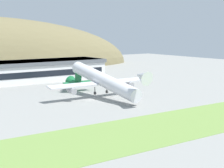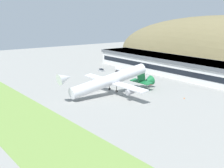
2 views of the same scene
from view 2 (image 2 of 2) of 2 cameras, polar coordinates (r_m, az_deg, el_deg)
The scene contains 8 objects.
ground_plane at distance 136.69m, azimuth -1.77°, elevation -1.61°, with size 367.31×367.31×0.00m, color gray.
grass_strip_foreground at distance 119.05m, azimuth -18.43°, elevation -4.49°, with size 330.58×24.39×0.08m, color #759947.
terminal_building at distance 182.93m, azimuth 10.17°, elevation 3.67°, with size 104.15×21.30×9.68m.
cargo_airplane at distance 132.22m, azimuth -0.13°, elevation 0.64°, with size 40.99×48.70×12.52m.
service_car_0 at distance 153.98m, azimuth 6.85°, elevation 0.24°, with size 3.64×1.77×1.69m.
service_car_1 at distance 186.82m, azimuth -1.98°, elevation 2.56°, with size 4.20×2.00×1.56m.
fuel_truck at distance 181.29m, azimuth 1.51°, elevation 2.54°, with size 7.62×3.05×3.36m.
traffic_cone_0 at distance 130.66m, azimuth 13.09°, elevation -2.51°, with size 0.52×0.52×0.58m.
Camera 2 is at (108.86, -75.17, 34.39)m, focal length 50.00 mm.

